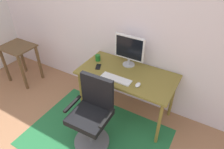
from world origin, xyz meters
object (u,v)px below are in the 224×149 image
(coffee_cup, at_px, (98,58))
(side_table, at_px, (19,54))
(desk, at_px, (127,78))
(computer_mouse, at_px, (138,85))
(keyboard, at_px, (116,79))
(cell_phone, at_px, (98,67))
(office_chair, at_px, (92,117))
(monitor, at_px, (129,49))

(coffee_cup, relative_size, side_table, 0.13)
(desk, relative_size, computer_mouse, 13.23)
(keyboard, height_order, cell_phone, keyboard)
(desk, relative_size, office_chair, 1.37)
(monitor, distance_m, side_table, 2.09)
(coffee_cup, distance_m, side_table, 1.58)
(keyboard, distance_m, office_chair, 0.60)
(cell_phone, bearing_deg, monitor, 14.78)
(cell_phone, bearing_deg, office_chair, -87.11)
(desk, xyz_separation_m, cell_phone, (-0.44, -0.07, 0.08))
(computer_mouse, xyz_separation_m, coffee_cup, (-0.79, 0.26, 0.03))
(cell_phone, bearing_deg, keyboard, -42.32)
(monitor, distance_m, keyboard, 0.48)
(monitor, distance_m, office_chair, 1.08)
(office_chair, bearing_deg, keyboard, 80.37)
(keyboard, bearing_deg, desk, 71.44)
(cell_phone, distance_m, side_table, 1.66)
(desk, xyz_separation_m, coffee_cup, (-0.55, 0.08, 0.12))
(computer_mouse, distance_m, side_table, 2.34)
(coffee_cup, bearing_deg, desk, -8.82)
(monitor, height_order, cell_phone, monitor)
(desk, distance_m, computer_mouse, 0.32)
(keyboard, distance_m, side_table, 2.03)
(computer_mouse, xyz_separation_m, office_chair, (-0.38, -0.51, -0.33))
(monitor, distance_m, cell_phone, 0.52)
(keyboard, height_order, coffee_cup, coffee_cup)
(monitor, height_order, side_table, monitor)
(side_table, bearing_deg, coffee_cup, 10.20)
(keyboard, xyz_separation_m, coffee_cup, (-0.48, 0.28, 0.04))
(desk, relative_size, keyboard, 3.20)
(monitor, xyz_separation_m, side_table, (-2.00, -0.40, -0.46))
(coffee_cup, bearing_deg, computer_mouse, -18.50)
(monitor, xyz_separation_m, cell_phone, (-0.36, -0.28, -0.26))
(computer_mouse, bearing_deg, office_chair, -126.35)
(desk, distance_m, coffee_cup, 0.57)
(computer_mouse, relative_size, cell_phone, 0.74)
(cell_phone, bearing_deg, coffee_cup, 101.21)
(cell_phone, distance_m, office_chair, 0.77)
(monitor, relative_size, side_table, 0.64)
(desk, xyz_separation_m, side_table, (-2.08, -0.19, -0.12))
(computer_mouse, distance_m, office_chair, 0.72)
(desk, bearing_deg, coffee_cup, 171.18)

